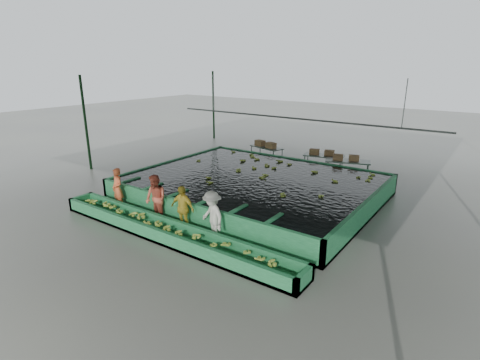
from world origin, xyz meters
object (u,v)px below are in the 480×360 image
Objects in this scene: flotation_tank at (253,186)px; sorting_trough at (168,232)px; packing_table_mid at (323,164)px; box_stack_left at (265,147)px; worker_c at (182,208)px; packing_table_left at (266,154)px; box_stack_mid at (322,155)px; box_stack_right at (346,160)px; worker_b at (156,199)px; worker_d at (212,216)px; packing_table_right at (347,170)px; worker_a at (118,189)px.

sorting_trough is (0.00, -5.10, -0.20)m from flotation_tank.
box_stack_left is (-3.61, -0.02, 0.46)m from packing_table_mid.
box_stack_left is (-2.57, 9.59, 0.11)m from worker_c.
box_stack_mid is at bearing -0.98° from packing_table_left.
box_stack_left is at bearing 179.92° from box_stack_mid.
box_stack_left is at bearing 116.72° from flotation_tank.
flotation_tank is at bearing -100.13° from packing_table_mid.
sorting_trough is 4.91× the size of packing_table_left.
worker_c is at bearing -95.52° from box_stack_mid.
sorting_trough is at bearing -103.26° from box_stack_right.
packing_table_mid is at bearing 83.64° from worker_b.
box_stack_left is at bearing 104.87° from worker_b.
worker_d reaches higher than box_stack_right.
flotation_tank is 7.87× the size of box_stack_mid.
box_stack_right reaches higher than box_stack_mid.
packing_table_mid is (0.95, 5.31, 0.02)m from flotation_tank.
flotation_tank is 4.68× the size of packing_table_right.
box_stack_mid is (3.50, -0.00, 0.01)m from box_stack_left.
worker_c reaches higher than flotation_tank.
packing_table_left is 1.60× the size of box_stack_mid.
worker_d reaches higher than packing_table_left.
worker_c is at bearing -91.20° from flotation_tank.
worker_b reaches higher than box_stack_right.
box_stack_right reaches higher than packing_table_mid.
worker_d reaches higher than box_stack_left.
box_stack_right is (4.94, -0.56, 0.51)m from packing_table_left.
worker_a is 0.82× the size of packing_table_left.
box_stack_mid is (0.84, 5.29, 0.49)m from flotation_tank.
box_stack_mid is at bearing 79.77° from worker_c.
box_stack_right is at bearing 177.96° from packing_table_right.
packing_table_left is 3.48m from box_stack_mid.
worker_d is 0.83× the size of packing_table_left.
worker_b reaches higher than flotation_tank.
sorting_trough is 0.98m from worker_c.
flotation_tank is 5.94m from box_stack_left.
box_stack_right is (2.33, 9.88, 0.72)m from sorting_trough.
worker_a is 10.91m from packing_table_right.
worker_a reaches higher than packing_table_mid.
worker_c is (-0.09, 0.80, 0.56)m from sorting_trough.
packing_table_mid is 1.44× the size of box_stack_left.
sorting_trough is at bearing -75.97° from packing_table_left.
box_stack_mid is (4.44, 9.59, 0.10)m from worker_a.
worker_b is (2.20, 0.00, 0.05)m from worker_a.
worker_d is at bearing -87.61° from box_stack_mid.
flotation_tank is at bearing -115.95° from box_stack_right.
worker_a is at bearing 175.29° from worker_c.
worker_d reaches higher than worker_a.
box_stack_right is (-0.11, 0.00, 0.49)m from packing_table_right.
worker_b is at bearing -112.35° from box_stack_right.
flotation_tank is 8.03× the size of box_stack_right.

